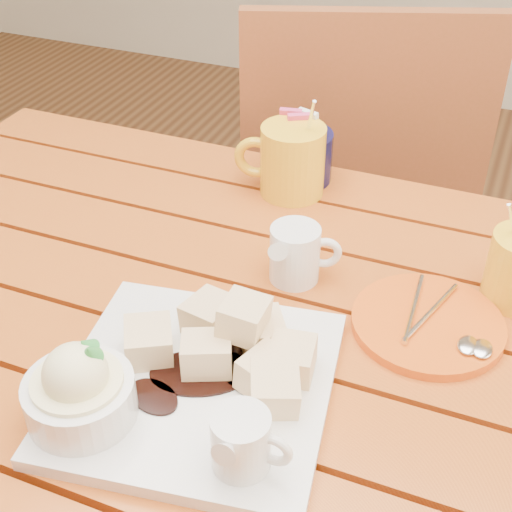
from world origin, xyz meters
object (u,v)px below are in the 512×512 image
at_px(orange_saucer, 429,324).
at_px(chair_far, 352,196).
at_px(table, 235,379).
at_px(dessert_plate, 175,380).
at_px(coffee_mug_left, 290,159).

distance_m(orange_saucer, chair_far, 0.69).
xyz_separation_m(table, dessert_plate, (0.00, -0.15, 0.14)).
bearing_deg(coffee_mug_left, dessert_plate, -97.06).
bearing_deg(orange_saucer, coffee_mug_left, 137.93).
relative_size(orange_saucer, chair_far, 0.19).
relative_size(table, orange_saucer, 6.74).
bearing_deg(dessert_plate, coffee_mug_left, 94.65).
bearing_deg(coffee_mug_left, orange_saucer, -53.78).
bearing_deg(orange_saucer, chair_far, 112.06).
height_order(table, chair_far, chair_far).
bearing_deg(chair_far, orange_saucer, 92.12).
xyz_separation_m(dessert_plate, orange_saucer, (0.22, 0.21, -0.02)).
relative_size(table, dessert_plate, 3.80).
xyz_separation_m(dessert_plate, coffee_mug_left, (-0.04, 0.44, 0.02)).
xyz_separation_m(table, coffee_mug_left, (-0.04, 0.30, 0.16)).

